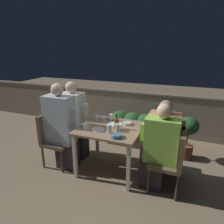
{
  "coord_description": "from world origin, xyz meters",
  "views": [
    {
      "loc": [
        1.04,
        -2.58,
        1.88
      ],
      "look_at": [
        0.0,
        0.06,
        0.96
      ],
      "focal_mm": 32.0,
      "sensor_mm": 36.0,
      "label": 1
    }
  ],
  "objects_px": {
    "chair_left_far": "(66,127)",
    "chair_right_near": "(174,157)",
    "person_blue_shirt": "(62,127)",
    "chair_left_near": "(53,135)",
    "potted_plant": "(188,134)",
    "person_white_polo": "(75,120)",
    "person_coral_top": "(161,140)",
    "person_green_blouse": "(159,148)",
    "chair_right_far": "(174,147)",
    "beer_bottle": "(116,123)"
  },
  "relations": [
    {
      "from": "person_green_blouse",
      "to": "potted_plant",
      "type": "distance_m",
      "value": 1.05
    },
    {
      "from": "chair_left_near",
      "to": "person_coral_top",
      "type": "bearing_deg",
      "value": 10.44
    },
    {
      "from": "person_blue_shirt",
      "to": "person_coral_top",
      "type": "distance_m",
      "value": 1.52
    },
    {
      "from": "person_blue_shirt",
      "to": "person_white_polo",
      "type": "distance_m",
      "value": 0.35
    },
    {
      "from": "chair_right_far",
      "to": "potted_plant",
      "type": "height_order",
      "value": "chair_right_far"
    },
    {
      "from": "person_white_polo",
      "to": "beer_bottle",
      "type": "xyz_separation_m",
      "value": [
        0.84,
        -0.21,
        0.15
      ]
    },
    {
      "from": "chair_left_near",
      "to": "chair_right_far",
      "type": "xyz_separation_m",
      "value": [
        1.88,
        0.31,
        0.0
      ]
    },
    {
      "from": "chair_left_near",
      "to": "person_green_blouse",
      "type": "bearing_deg",
      "value": 0.6
    },
    {
      "from": "person_white_polo",
      "to": "chair_right_near",
      "type": "bearing_deg",
      "value": -10.99
    },
    {
      "from": "person_coral_top",
      "to": "person_white_polo",
      "type": "bearing_deg",
      "value": 178.62
    },
    {
      "from": "chair_right_near",
      "to": "person_green_blouse",
      "type": "bearing_deg",
      "value": -180.0
    },
    {
      "from": "person_white_polo",
      "to": "chair_right_near",
      "type": "distance_m",
      "value": 1.73
    },
    {
      "from": "chair_left_near",
      "to": "beer_bottle",
      "type": "xyz_separation_m",
      "value": [
        1.06,
        0.14,
        0.31
      ]
    },
    {
      "from": "person_blue_shirt",
      "to": "person_green_blouse",
      "type": "distance_m",
      "value": 1.51
    },
    {
      "from": "chair_left_far",
      "to": "chair_right_near",
      "type": "relative_size",
      "value": 1.0
    },
    {
      "from": "chair_left_near",
      "to": "chair_left_far",
      "type": "height_order",
      "value": "same"
    },
    {
      "from": "chair_left_far",
      "to": "chair_right_far",
      "type": "bearing_deg",
      "value": -1.09
    },
    {
      "from": "chair_left_far",
      "to": "person_white_polo",
      "type": "bearing_deg",
      "value": 0.0
    },
    {
      "from": "chair_right_near",
      "to": "person_white_polo",
      "type": "bearing_deg",
      "value": 169.01
    },
    {
      "from": "person_blue_shirt",
      "to": "chair_left_far",
      "type": "xyz_separation_m",
      "value": [
        -0.18,
        0.35,
        -0.17
      ]
    },
    {
      "from": "person_blue_shirt",
      "to": "potted_plant",
      "type": "distance_m",
      "value": 2.12
    },
    {
      "from": "chair_left_near",
      "to": "chair_right_near",
      "type": "distance_m",
      "value": 1.9
    },
    {
      "from": "chair_right_far",
      "to": "beer_bottle",
      "type": "xyz_separation_m",
      "value": [
        -0.83,
        -0.17,
        0.31
      ]
    },
    {
      "from": "person_blue_shirt",
      "to": "person_green_blouse",
      "type": "height_order",
      "value": "person_blue_shirt"
    },
    {
      "from": "person_blue_shirt",
      "to": "potted_plant",
      "type": "bearing_deg",
      "value": 28.24
    },
    {
      "from": "chair_left_far",
      "to": "potted_plant",
      "type": "bearing_deg",
      "value": 17.76
    },
    {
      "from": "person_blue_shirt",
      "to": "chair_right_near",
      "type": "xyz_separation_m",
      "value": [
        1.71,
        0.02,
        -0.17
      ]
    },
    {
      "from": "person_coral_top",
      "to": "potted_plant",
      "type": "distance_m",
      "value": 0.79
    },
    {
      "from": "person_white_polo",
      "to": "person_green_blouse",
      "type": "bearing_deg",
      "value": -12.41
    },
    {
      "from": "chair_left_far",
      "to": "potted_plant",
      "type": "height_order",
      "value": "chair_left_far"
    },
    {
      "from": "chair_left_near",
      "to": "person_green_blouse",
      "type": "xyz_separation_m",
      "value": [
        1.7,
        0.02,
        0.09
      ]
    },
    {
      "from": "chair_left_near",
      "to": "person_green_blouse",
      "type": "distance_m",
      "value": 1.7
    },
    {
      "from": "chair_right_near",
      "to": "beer_bottle",
      "type": "xyz_separation_m",
      "value": [
        -0.84,
        0.12,
        0.31
      ]
    },
    {
      "from": "person_white_polo",
      "to": "beer_bottle",
      "type": "height_order",
      "value": "person_white_polo"
    },
    {
      "from": "person_green_blouse",
      "to": "potted_plant",
      "type": "relative_size",
      "value": 1.6
    },
    {
      "from": "person_white_polo",
      "to": "person_coral_top",
      "type": "height_order",
      "value": "person_white_polo"
    },
    {
      "from": "chair_left_near",
      "to": "potted_plant",
      "type": "xyz_separation_m",
      "value": [
        2.05,
        1.0,
        -0.05
      ]
    },
    {
      "from": "person_white_polo",
      "to": "potted_plant",
      "type": "bearing_deg",
      "value": 19.5
    },
    {
      "from": "chair_left_near",
      "to": "potted_plant",
      "type": "height_order",
      "value": "chair_left_near"
    },
    {
      "from": "person_blue_shirt",
      "to": "chair_right_far",
      "type": "height_order",
      "value": "person_blue_shirt"
    },
    {
      "from": "person_blue_shirt",
      "to": "chair_left_near",
      "type": "bearing_deg",
      "value": 180.0
    },
    {
      "from": "person_white_polo",
      "to": "chair_right_near",
      "type": "xyz_separation_m",
      "value": [
        1.69,
        -0.33,
        -0.16
      ]
    },
    {
      "from": "chair_right_far",
      "to": "chair_right_near",
      "type": "bearing_deg",
      "value": -86.74
    },
    {
      "from": "chair_right_far",
      "to": "beer_bottle",
      "type": "bearing_deg",
      "value": -168.35
    },
    {
      "from": "chair_left_far",
      "to": "chair_right_far",
      "type": "xyz_separation_m",
      "value": [
        1.86,
        -0.04,
        0.0
      ]
    },
    {
      "from": "beer_bottle",
      "to": "person_coral_top",
      "type": "bearing_deg",
      "value": 15.21
    },
    {
      "from": "chair_left_near",
      "to": "person_coral_top",
      "type": "height_order",
      "value": "person_coral_top"
    },
    {
      "from": "person_blue_shirt",
      "to": "potted_plant",
      "type": "height_order",
      "value": "person_blue_shirt"
    },
    {
      "from": "chair_right_far",
      "to": "chair_left_far",
      "type": "bearing_deg",
      "value": 178.91
    },
    {
      "from": "person_blue_shirt",
      "to": "chair_left_far",
      "type": "bearing_deg",
      "value": 117.02
    }
  ]
}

